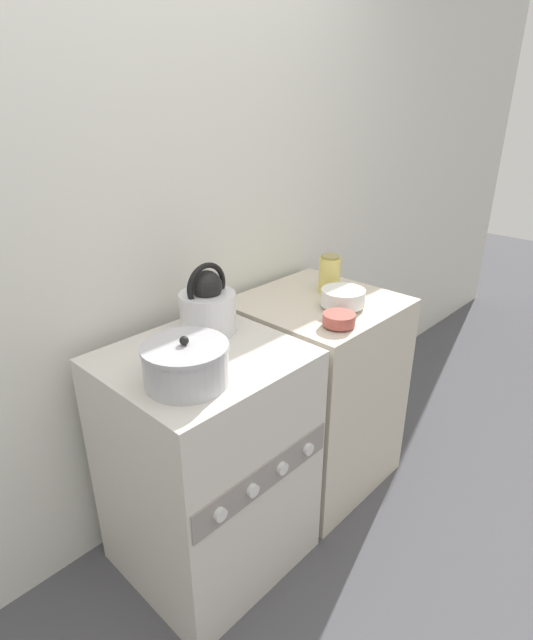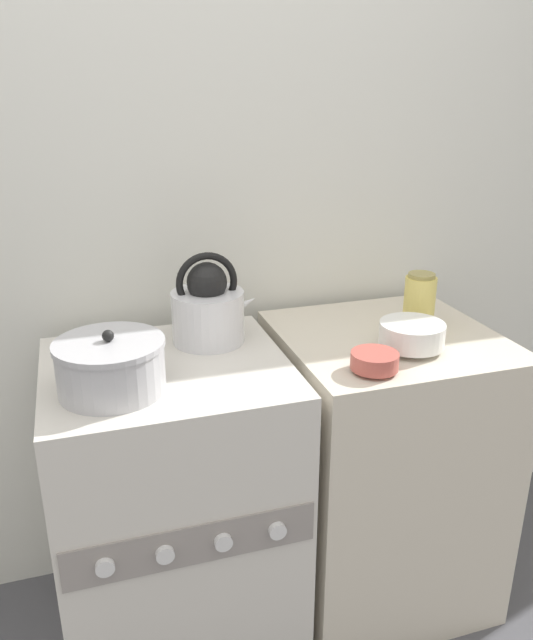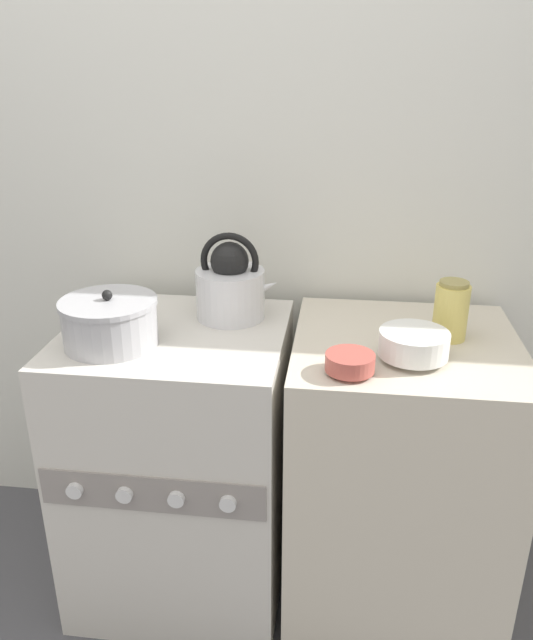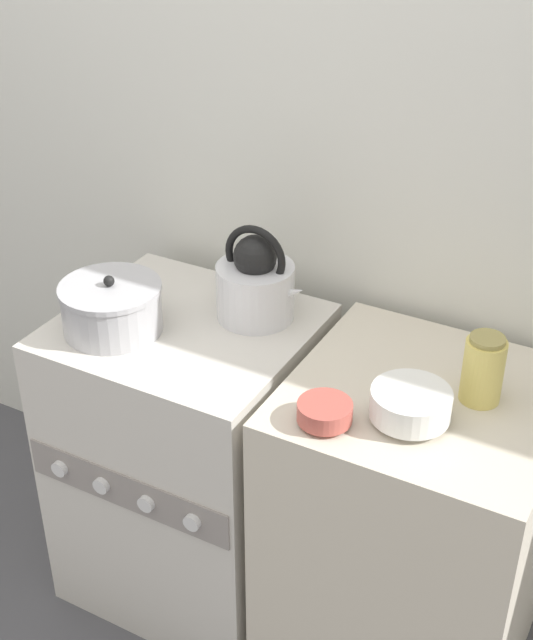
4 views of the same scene
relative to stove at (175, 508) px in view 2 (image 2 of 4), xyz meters
The scene contains 8 objects.
wall_back 0.89m from the stove, 90.00° to the left, with size 7.00×0.06×2.50m.
stove is the anchor object (origin of this frame).
counter 0.66m from the stove, ahead, with size 0.62×0.62×0.90m.
kettle 0.58m from the stove, 41.74° to the left, with size 0.25×0.20×0.26m.
cooking_pot 0.54m from the stove, 143.85° to the right, with size 0.26×0.26×0.16m.
enamel_bowl 0.83m from the stove, ahead, with size 0.18×0.18×0.08m.
small_ceramic_bowl 0.72m from the stove, 21.60° to the right, with size 0.12×0.12×0.05m.
storage_jar 0.94m from the stove, ahead, with size 0.09×0.09×0.17m.
Camera 2 is at (-0.20, -1.20, 1.59)m, focal length 35.00 mm.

